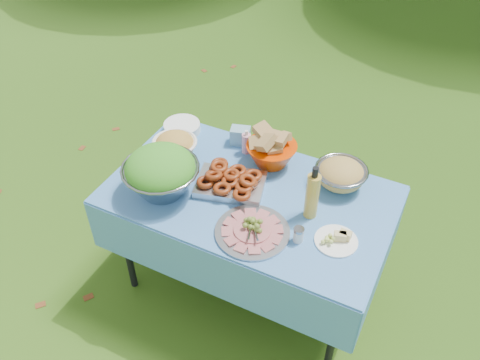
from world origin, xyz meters
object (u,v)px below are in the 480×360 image
picnic_table (249,242)px  oil_bottle (313,192)px  bread_bowl (272,149)px  charcuterie_platter (252,227)px  pasta_bowl_steel (341,174)px  plate_stack (182,127)px  salad_bowl (161,172)px

picnic_table → oil_bottle: size_ratio=4.82×
bread_bowl → charcuterie_platter: bearing=-75.5°
oil_bottle → pasta_bowl_steel: bearing=78.0°
plate_stack → picnic_table: bearing=-27.5°
pasta_bowl_steel → oil_bottle: size_ratio=0.89×
plate_stack → oil_bottle: 0.99m
charcuterie_platter → oil_bottle: size_ratio=1.19×
bread_bowl → salad_bowl: bearing=-131.3°
bread_bowl → oil_bottle: size_ratio=0.92×
picnic_table → salad_bowl: size_ratio=3.73×
plate_stack → bread_bowl: 0.60m
picnic_table → plate_stack: (-0.60, 0.31, 0.41)m
picnic_table → plate_stack: size_ratio=6.74×
picnic_table → pasta_bowl_steel: 0.66m
plate_stack → charcuterie_platter: bearing=-37.1°
salad_bowl → oil_bottle: (0.74, 0.18, 0.02)m
picnic_table → bread_bowl: (-0.00, 0.28, 0.47)m
pasta_bowl_steel → bread_bowl: bearing=179.5°
plate_stack → pasta_bowl_steel: (0.99, -0.04, 0.05)m
salad_bowl → charcuterie_platter: salad_bowl is taller
plate_stack → pasta_bowl_steel: pasta_bowl_steel is taller
salad_bowl → plate_stack: bearing=110.8°
picnic_table → pasta_bowl_steel: size_ratio=5.39×
oil_bottle → salad_bowl: bearing=-166.3°
bread_bowl → pasta_bowl_steel: bearing=-0.5°
salad_bowl → bread_bowl: bearing=48.7°
salad_bowl → oil_bottle: bearing=13.7°
plate_stack → charcuterie_platter: (0.73, -0.55, 0.01)m
picnic_table → bread_bowl: 0.55m
picnic_table → salad_bowl: bearing=-155.9°
bread_bowl → picnic_table: bearing=-89.3°
picnic_table → charcuterie_platter: size_ratio=4.04×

